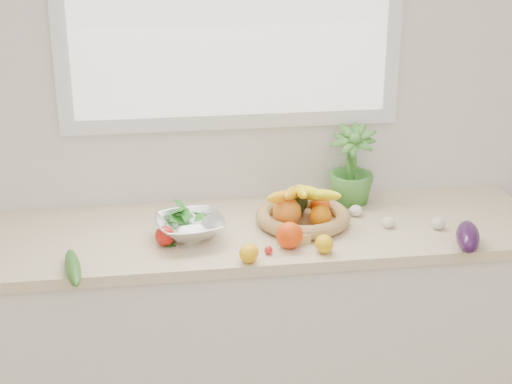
{
  "coord_description": "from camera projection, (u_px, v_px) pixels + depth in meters",
  "views": [
    {
      "loc": [
        -0.32,
        -0.66,
        2.08
      ],
      "look_at": [
        0.05,
        1.93,
        1.05
      ],
      "focal_mm": 55.0,
      "sensor_mm": 36.0,
      "label": 1
    }
  ],
  "objects": [
    {
      "name": "lemon_c",
      "position": [
        287.0,
        239.0,
        2.73
      ],
      "size": [
        0.08,
        0.09,
        0.06
      ],
      "primitive_type": "ellipsoid",
      "rotation": [
        0.0,
        0.0,
        0.28
      ],
      "color": "#FFB90D",
      "rests_on": "countertop"
    },
    {
      "name": "counter_cabinet",
      "position": [
        243.0,
        339.0,
        3.05
      ],
      "size": [
        2.2,
        0.58,
        0.86
      ],
      "primitive_type": "cube",
      "color": "silver",
      "rests_on": "ground"
    },
    {
      "name": "cucumber",
      "position": [
        73.0,
        267.0,
        2.54
      ],
      "size": [
        0.09,
        0.27,
        0.05
      ],
      "primitive_type": "ellipsoid",
      "rotation": [
        0.0,
        0.0,
        0.15
      ],
      "color": "#1D5619",
      "rests_on": "countertop"
    },
    {
      "name": "apple",
      "position": [
        165.0,
        236.0,
        2.74
      ],
      "size": [
        0.07,
        0.07,
        0.07
      ],
      "primitive_type": "sphere",
      "rotation": [
        0.0,
        0.0,
        0.0
      ],
      "color": "red",
      "rests_on": "countertop"
    },
    {
      "name": "orange_loose",
      "position": [
        289.0,
        235.0,
        2.71
      ],
      "size": [
        0.12,
        0.12,
        0.09
      ],
      "primitive_type": "sphere",
      "rotation": [
        0.0,
        0.0,
        -0.3
      ],
      "color": "#E73F07",
      "rests_on": "countertop"
    },
    {
      "name": "fruit_basket",
      "position": [
        302.0,
        211.0,
        2.9
      ],
      "size": [
        0.38,
        0.38,
        0.18
      ],
      "color": "#B67E51",
      "rests_on": "countertop"
    },
    {
      "name": "back_wall",
      "position": [
        231.0,
        89.0,
        2.99
      ],
      "size": [
        4.5,
        0.02,
        2.7
      ],
      "primitive_type": "cube",
      "color": "white",
      "rests_on": "ground"
    },
    {
      "name": "garlic_c",
      "position": [
        438.0,
        223.0,
        2.87
      ],
      "size": [
        0.07,
        0.07,
        0.05
      ],
      "primitive_type": "ellipsoid",
      "rotation": [
        0.0,
        0.0,
        -0.34
      ],
      "color": "silver",
      "rests_on": "countertop"
    },
    {
      "name": "radish",
      "position": [
        268.0,
        250.0,
        2.68
      ],
      "size": [
        0.03,
        0.03,
        0.03
      ],
      "primitive_type": "sphere",
      "rotation": [
        0.0,
        0.0,
        -0.2
      ],
      "color": "red",
      "rests_on": "countertop"
    },
    {
      "name": "garlic_b",
      "position": [
        356.0,
        211.0,
        2.98
      ],
      "size": [
        0.07,
        0.07,
        0.04
      ],
      "primitive_type": "ellipsoid",
      "rotation": [
        0.0,
        0.0,
        -0.4
      ],
      "color": "white",
      "rests_on": "countertop"
    },
    {
      "name": "potted_herb",
      "position": [
        351.0,
        166.0,
        3.06
      ],
      "size": [
        0.24,
        0.24,
        0.33
      ],
      "primitive_type": "imported",
      "rotation": [
        0.0,
        0.0,
        -0.41
      ],
      "color": "#428630",
      "rests_on": "countertop"
    },
    {
      "name": "eggplant",
      "position": [
        468.0,
        237.0,
        2.71
      ],
      "size": [
        0.14,
        0.23,
        0.08
      ],
      "primitive_type": "ellipsoid",
      "rotation": [
        0.0,
        0.0,
        -0.32
      ],
      "color": "#2D0E35",
      "rests_on": "countertop"
    },
    {
      "name": "lemon_b",
      "position": [
        249.0,
        253.0,
        2.62
      ],
      "size": [
        0.09,
        0.1,
        0.06
      ],
      "primitive_type": "ellipsoid",
      "rotation": [
        0.0,
        0.0,
        -0.51
      ],
      "color": "#FFB70D",
      "rests_on": "countertop"
    },
    {
      "name": "garlic_a",
      "position": [
        388.0,
        222.0,
        2.88
      ],
      "size": [
        0.05,
        0.05,
        0.04
      ],
      "primitive_type": "ellipsoid",
      "rotation": [
        0.0,
        0.0,
        0.13
      ],
      "color": "white",
      "rests_on": "countertop"
    },
    {
      "name": "ginger",
      "position": [
        294.0,
        239.0,
        2.75
      ],
      "size": [
        0.12,
        0.07,
        0.04
      ],
      "primitive_type": "cube",
      "rotation": [
        0.0,
        0.0,
        0.22
      ],
      "color": "#D4B96A",
      "rests_on": "countertop"
    },
    {
      "name": "colander_with_spinach",
      "position": [
        190.0,
        223.0,
        2.77
      ],
      "size": [
        0.28,
        0.28,
        0.13
      ],
      "color": "white",
      "rests_on": "countertop"
    },
    {
      "name": "countertop",
      "position": [
        242.0,
        234.0,
        2.89
      ],
      "size": [
        2.24,
        0.62,
        0.04
      ],
      "primitive_type": "cube",
      "color": "beige",
      "rests_on": "counter_cabinet"
    },
    {
      "name": "lemon_a",
      "position": [
        324.0,
        244.0,
        2.68
      ],
      "size": [
        0.06,
        0.08,
        0.06
      ],
      "primitive_type": "ellipsoid",
      "rotation": [
        0.0,
        0.0,
        -0.01
      ],
      "color": "#EBB20C",
      "rests_on": "countertop"
    }
  ]
}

